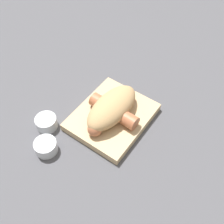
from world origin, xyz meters
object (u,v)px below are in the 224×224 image
Objects in this scene: bread_roll at (112,108)px; condiment_cup_near at (47,123)px; food_tray at (112,117)px; condiment_cup_far at (46,147)px; sausage at (113,112)px.

bread_roll is 3.12× the size of condiment_cup_near.
bread_roll is at bearing -161.59° from food_tray.
condiment_cup_near and condiment_cup_far have the same top height.
bread_roll is 0.01m from sausage.
food_tray is at bearing -47.27° from condiment_cup_near.
condiment_cup_far is (-0.16, 0.08, -0.03)m from sausage.
condiment_cup_near is (-0.11, 0.12, -0.04)m from bread_roll.
sausage is 3.15× the size of condiment_cup_far.
bread_roll reaches higher than sausage.
food_tray is 0.04m from bread_roll.
food_tray is at bearing -24.22° from condiment_cup_far.
sausage is 0.17m from condiment_cup_near.
food_tray is 1.21× the size of bread_roll.
bread_roll is 0.17m from condiment_cup_near.
food_tray is 0.17m from condiment_cup_near.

